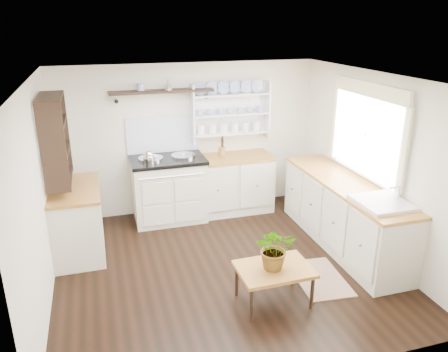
{
  "coord_description": "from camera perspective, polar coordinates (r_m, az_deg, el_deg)",
  "views": [
    {
      "loc": [
        -1.34,
        -4.53,
        2.9
      ],
      "look_at": [
        0.08,
        0.25,
        1.1
      ],
      "focal_mm": 35.0,
      "sensor_mm": 36.0,
      "label": 1
    }
  ],
  "objects": [
    {
      "name": "back_cabinets",
      "position": [
        6.88,
        0.95,
        -0.93
      ],
      "size": [
        1.27,
        0.63,
        0.9
      ],
      "color": "beige",
      "rests_on": "floor"
    },
    {
      "name": "utensil_crock",
      "position": [
        6.75,
        -0.26,
        3.26
      ],
      "size": [
        0.11,
        0.11,
        0.13
      ],
      "primitive_type": "cylinder",
      "color": "olive",
      "rests_on": "back_cabinets"
    },
    {
      "name": "window",
      "position": [
        5.87,
        18.14,
        5.72
      ],
      "size": [
        0.08,
        1.55,
        1.22
      ],
      "color": "white",
      "rests_on": "wall_right"
    },
    {
      "name": "high_shelf",
      "position": [
        6.45,
        -8.12,
        10.82
      ],
      "size": [
        1.5,
        0.29,
        0.16
      ],
      "color": "black",
      "rests_on": "wall_back"
    },
    {
      "name": "ceiling",
      "position": [
        4.76,
        -0.06,
        12.61
      ],
      "size": [
        4.0,
        3.8,
        0.01
      ],
      "primitive_type": "cube",
      "color": "white",
      "rests_on": "wall_back"
    },
    {
      "name": "kettle",
      "position": [
        6.3,
        -9.77,
        2.32
      ],
      "size": [
        0.17,
        0.17,
        0.21
      ],
      "primitive_type": null,
      "color": "silver",
      "rests_on": "aga_cooker"
    },
    {
      "name": "potted_plant",
      "position": [
        4.62,
        6.71,
        -9.36
      ],
      "size": [
        0.51,
        0.47,
        0.46
      ],
      "primitive_type": "imported",
      "rotation": [
        0.0,
        0.0,
        -0.32
      ],
      "color": "#3F7233",
      "rests_on": "center_table"
    },
    {
      "name": "center_table",
      "position": [
        4.76,
        6.57,
        -12.27
      ],
      "size": [
        0.79,
        0.57,
        0.42
      ],
      "rotation": [
        0.0,
        0.0,
        0.01
      ],
      "color": "brown",
      "rests_on": "floor"
    },
    {
      "name": "right_cabinets",
      "position": [
        6.05,
        15.34,
        -4.68
      ],
      "size": [
        0.62,
        2.43,
        0.9
      ],
      "color": "beige",
      "rests_on": "floor"
    },
    {
      "name": "wall_left",
      "position": [
        4.9,
        -23.12,
        -2.76
      ],
      "size": [
        0.02,
        3.8,
        2.3
      ],
      "primitive_type": "cube",
      "color": "silver",
      "rests_on": "ground"
    },
    {
      "name": "belfast_sink",
      "position": [
        5.36,
        19.8,
        -4.47
      ],
      "size": [
        0.55,
        0.6,
        0.45
      ],
      "color": "white",
      "rests_on": "right_cabinets"
    },
    {
      "name": "left_cabinets",
      "position": [
        5.96,
        -18.58,
        -5.41
      ],
      "size": [
        0.62,
        1.13,
        0.9
      ],
      "color": "beige",
      "rests_on": "floor"
    },
    {
      "name": "wall_right",
      "position": [
        5.89,
        18.93,
        1.48
      ],
      "size": [
        0.02,
        3.8,
        2.3
      ],
      "primitive_type": "cube",
      "color": "silver",
      "rests_on": "ground"
    },
    {
      "name": "aga_cooker",
      "position": [
        6.62,
        -7.23,
        -1.61
      ],
      "size": [
        1.09,
        0.75,
        1.0
      ],
      "color": "beige",
      "rests_on": "floor"
    },
    {
      "name": "floor",
      "position": [
        5.54,
        -0.05,
        -11.7
      ],
      "size": [
        4.0,
        3.8,
        0.01
      ],
      "primitive_type": "cube",
      "color": "black",
      "rests_on": "ground"
    },
    {
      "name": "plate_rack",
      "position": [
        6.83,
        0.73,
        8.5
      ],
      "size": [
        1.2,
        0.22,
        0.9
      ],
      "color": "white",
      "rests_on": "wall_back"
    },
    {
      "name": "left_shelving",
      "position": [
        5.62,
        -21.21,
        4.58
      ],
      "size": [
        0.28,
        0.8,
        1.05
      ],
      "primitive_type": "cube",
      "color": "black",
      "rests_on": "wall_left"
    },
    {
      "name": "floor_rug",
      "position": [
        5.42,
        12.32,
        -12.92
      ],
      "size": [
        0.62,
        0.89,
        0.02
      ],
      "primitive_type": "cube",
      "rotation": [
        0.0,
        0.0,
        -0.08
      ],
      "color": "#7D6449",
      "rests_on": "floor"
    },
    {
      "name": "wall_back",
      "position": [
        6.8,
        -4.63,
        4.87
      ],
      "size": [
        4.0,
        0.02,
        2.3
      ],
      "primitive_type": "cube",
      "color": "silver",
      "rests_on": "ground"
    }
  ]
}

